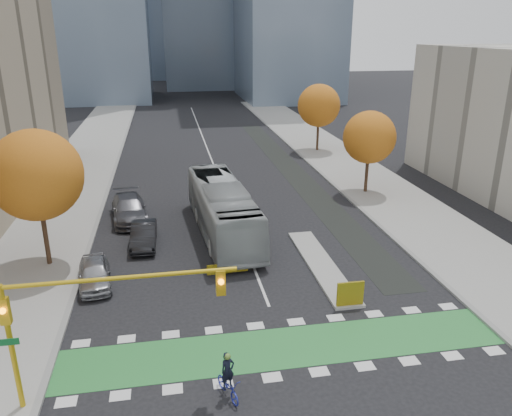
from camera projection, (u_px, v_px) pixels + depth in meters
name	position (u px, v px, depth m)	size (l,w,h in m)	color
ground	(293.00, 368.00, 20.82)	(300.00, 300.00, 0.00)	black
sidewalk_west	(51.00, 219.00, 37.06)	(7.00, 120.00, 0.15)	gray
sidewalk_east	(391.00, 198.00, 41.58)	(7.00, 120.00, 0.15)	gray
curb_west	(100.00, 216.00, 37.65)	(0.30, 120.00, 0.16)	gray
curb_east	(351.00, 201.00, 40.99)	(0.30, 120.00, 0.16)	gray
bike_crossing	(285.00, 347.00, 22.21)	(20.00, 3.00, 0.01)	#297D36
centre_line	(208.00, 151.00, 57.87)	(0.15, 70.00, 0.01)	silver
bike_lane_paint	(292.00, 171.00, 49.86)	(2.50, 50.00, 0.01)	black
median_island	(321.00, 265.00, 29.80)	(1.60, 10.00, 0.16)	gray
hazard_board	(350.00, 294.00, 25.11)	(1.40, 0.12, 1.30)	yellow
tree_west	(36.00, 175.00, 28.03)	(5.20, 5.20, 8.22)	#332114
tree_east_near	(369.00, 137.00, 41.56)	(4.40, 4.40, 7.08)	#332114
tree_east_far	(319.00, 106.00, 56.34)	(4.80, 4.80, 7.65)	#332114
traffic_signal_west	(83.00, 308.00, 17.66)	(8.53, 0.56, 5.20)	#BF9914
cyclist	(228.00, 382.00, 19.03)	(1.13, 1.79, 1.95)	#21299A
bus	(222.00, 209.00, 33.99)	(3.05, 13.02, 3.63)	#9BA1A2
parked_car_a	(94.00, 273.00, 27.40)	(1.69, 4.20, 1.43)	#9A9B9F
parked_car_b	(144.00, 235.00, 32.44)	(1.55, 4.46, 1.47)	black
parked_car_c	(129.00, 209.00, 36.83)	(2.40, 5.91, 1.72)	#504F55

